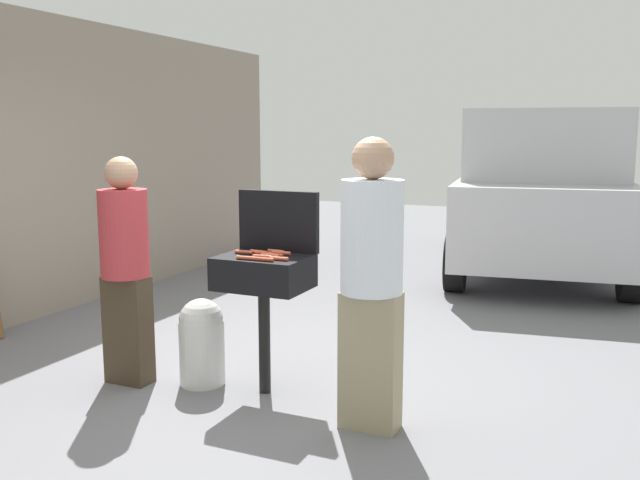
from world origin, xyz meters
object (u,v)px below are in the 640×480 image
object	(u,v)px
hot_dog_1	(276,251)
hot_dog_4	(279,259)
hot_dog_3	(244,252)
hot_dog_10	(270,256)
hot_dog_8	(264,253)
hot_dog_9	(262,257)
person_left	(125,262)
parked_minivan	(540,191)
hot_dog_7	(281,253)
hot_dog_0	(259,252)
bbq_grill	(264,278)
person_right	(372,274)
propane_tank	(202,340)
hot_dog_5	(274,255)
hot_dog_6	(246,258)
hot_dog_2	(264,259)

from	to	relation	value
hot_dog_1	hot_dog_4	bearing A→B (deg)	-58.37
hot_dog_3	hot_dog_10	size ratio (longest dim) A/B	1.00
hot_dog_4	hot_dog_8	xyz separation A→B (m)	(-0.18, 0.13, 0.00)
hot_dog_9	hot_dog_10	size ratio (longest dim) A/B	1.00
person_left	parked_minivan	world-z (taller)	parked_minivan
hot_dog_8	hot_dog_10	world-z (taller)	same
hot_dog_1	hot_dog_7	distance (m)	0.07
hot_dog_0	hot_dog_3	bearing A→B (deg)	-152.61
bbq_grill	person_right	distance (m)	0.90
person_right	person_left	bearing A→B (deg)	3.85
hot_dog_3	hot_dog_9	bearing A→B (deg)	-27.15
hot_dog_3	hot_dog_4	xyz separation A→B (m)	(0.33, -0.12, 0.00)
propane_tank	hot_dog_1	bearing A→B (deg)	18.58
hot_dog_8	person_left	bearing A→B (deg)	-165.01
hot_dog_3	hot_dog_9	world-z (taller)	same
hot_dog_7	hot_dog_8	world-z (taller)	same
hot_dog_0	hot_dog_9	size ratio (longest dim) A/B	1.00
bbq_grill	hot_dog_7	size ratio (longest dim) A/B	7.31
person_left	parked_minivan	distance (m)	5.77
bbq_grill	hot_dog_0	distance (m)	0.19
bbq_grill	parked_minivan	xyz separation A→B (m)	(1.18, 5.13, 0.22)
hot_dog_9	hot_dog_1	bearing A→B (deg)	92.93
hot_dog_4	hot_dog_5	bearing A→B (deg)	132.13
person_right	hot_dog_8	bearing A→B (deg)	-13.13
person_left	hot_dog_6	bearing A→B (deg)	15.22
hot_dog_10	propane_tank	bearing A→B (deg)	-178.85
hot_dog_2	parked_minivan	world-z (taller)	parked_minivan
hot_dog_8	hot_dog_2	bearing A→B (deg)	-60.23
bbq_grill	parked_minivan	size ratio (longest dim) A/B	0.21
propane_tank	hot_dog_8	bearing A→B (deg)	8.61
hot_dog_0	hot_dog_5	bearing A→B (deg)	-22.96
hot_dog_1	propane_tank	world-z (taller)	hot_dog_1
bbq_grill	hot_dog_9	xyz separation A→B (m)	(0.04, -0.08, 0.16)
hot_dog_8	person_right	size ratio (longest dim) A/B	0.07
bbq_grill	hot_dog_4	xyz separation A→B (m)	(0.17, -0.10, 0.16)
hot_dog_3	hot_dog_4	distance (m)	0.35
hot_dog_0	hot_dog_5	xyz separation A→B (m)	(0.15, -0.06, 0.00)
hot_dog_7	hot_dog_3	bearing A→B (deg)	-163.46
hot_dog_2	hot_dog_9	bearing A→B (deg)	126.47
hot_dog_2	hot_dog_1	bearing A→B (deg)	103.12
hot_dog_3	person_right	bearing A→B (deg)	-14.44
hot_dog_0	hot_dog_7	world-z (taller)	same
hot_dog_5	hot_dog_0	bearing A→B (deg)	157.04
person_right	hot_dog_1	bearing A→B (deg)	-19.98
hot_dog_1	person_left	bearing A→B (deg)	-160.35
hot_dog_9	parked_minivan	xyz separation A→B (m)	(1.14, 5.21, 0.06)
hot_dog_4	hot_dog_5	size ratio (longest dim) A/B	1.00
bbq_grill	propane_tank	bearing A→B (deg)	-175.46
propane_tank	parked_minivan	bearing A→B (deg)	72.18
hot_dog_0	hot_dog_6	bearing A→B (deg)	-81.51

